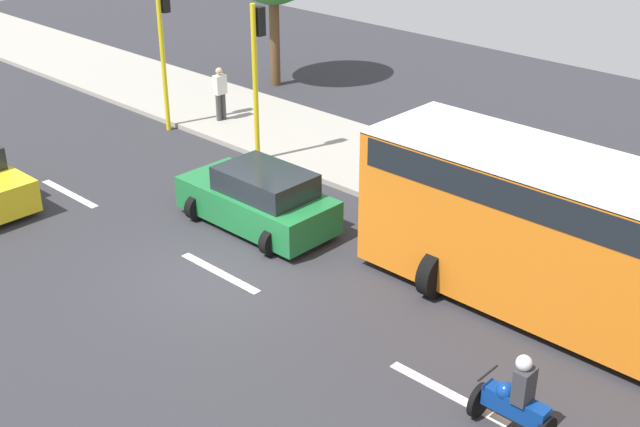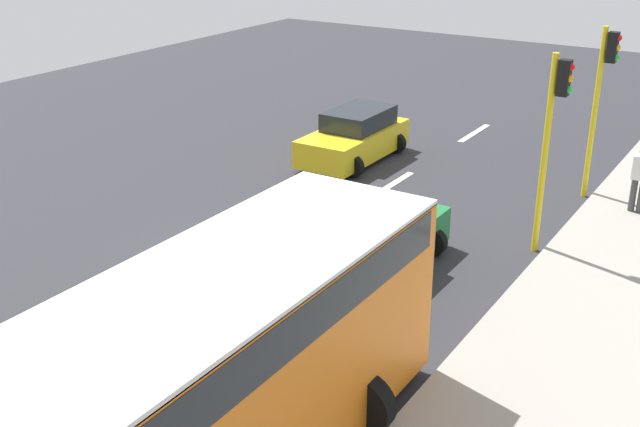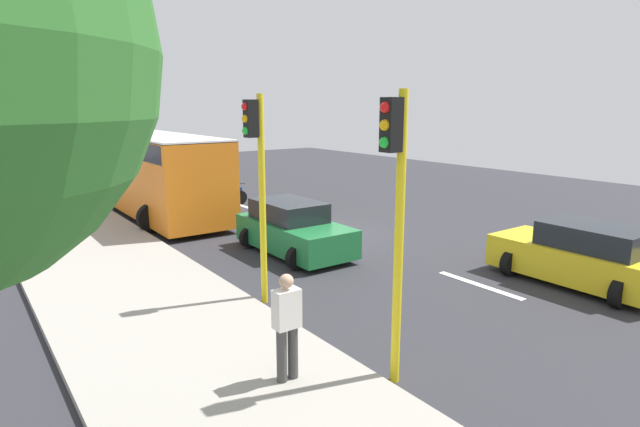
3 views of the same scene
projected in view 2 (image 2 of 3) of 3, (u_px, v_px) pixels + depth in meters
The scene contains 11 objects.
ground_plane at pixel (265, 266), 17.41m from camera, with size 40.00×60.00×0.10m, color #2D2D33.
sidewalk at pixel (588, 354), 13.89m from camera, with size 4.00×60.00×0.15m, color #9E998E.
lane_stripe_north at pixel (45, 402), 12.69m from camera, with size 0.20×2.40×0.01m, color white.
lane_stripe_mid at pixel (265, 264), 17.38m from camera, with size 0.20×2.40×0.01m, color white.
lane_stripe_south at pixel (392, 185), 22.07m from camera, with size 0.20×2.40×0.01m, color white.
lane_stripe_far_south at pixel (474, 133), 26.76m from camera, with size 0.20×2.40×0.01m, color white.
car_yellow_cab at pixel (354, 137), 23.88m from camera, with size 2.17×4.01×1.52m.
car_green at pixel (373, 240), 16.86m from camera, with size 2.18×3.97×1.52m.
pedestrian_near_signal at pixel (640, 177), 19.51m from camera, with size 0.40×0.24×1.69m.
traffic_light_corner at pixel (552, 127), 16.92m from camera, with size 0.49×0.24×4.50m.
traffic_light_midblock at pixel (602, 89), 20.12m from camera, with size 0.49×0.24×4.50m.
Camera 2 is at (9.41, -12.59, 7.61)m, focal length 44.48 mm.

